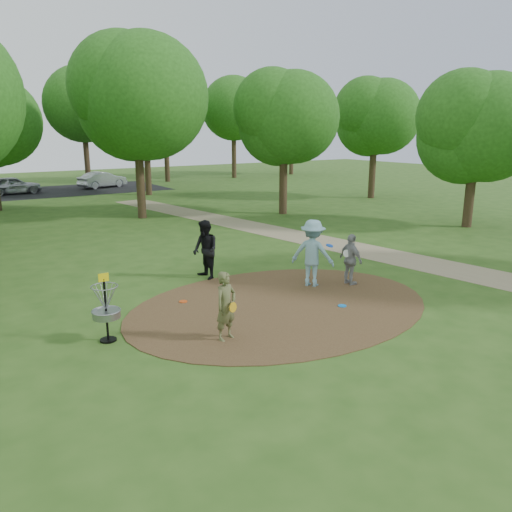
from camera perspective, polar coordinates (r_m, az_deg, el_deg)
ground at (r=13.20m, az=2.91°, el=-5.70°), size 100.00×100.00×0.00m
dirt_clearing at (r=13.20m, az=2.91°, el=-5.66°), size 8.40×8.40×0.02m
footpath at (r=18.90m, az=15.23°, el=-0.04°), size 7.55×39.89×0.01m
parking_lot at (r=41.29m, az=-20.46°, el=7.06°), size 14.00×8.00×0.01m
player_observer_with_disc at (r=10.90m, az=-3.45°, el=-5.75°), size 0.65×0.56×1.55m
player_throwing_with_disc at (r=14.67m, az=6.48°, el=0.31°), size 1.41×1.47×1.98m
player_walking_with_disc at (r=15.40m, az=-5.81°, el=0.70°), size 0.70×0.90×1.83m
player_waiting_with_disc at (r=15.00m, az=10.78°, el=-0.41°), size 0.51×0.92×1.54m
disc_ground_blue at (r=13.29m, az=9.82°, el=-5.62°), size 0.22×0.22×0.02m
disc_ground_red at (r=13.56m, az=-8.32°, el=-5.16°), size 0.22×0.22×0.02m
car_left at (r=40.19m, az=-26.07°, el=7.28°), size 3.92×1.82×1.30m
car_right at (r=42.25m, az=-17.13°, el=8.33°), size 4.08×2.45×1.27m
disc_golf_basket at (r=11.25m, az=-16.82°, el=-5.17°), size 0.63×0.63×1.54m
tree_ring at (r=21.62m, az=-8.84°, el=16.33°), size 36.81×46.23×9.77m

